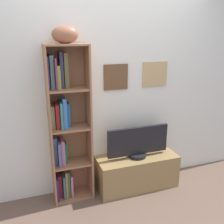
{
  "coord_description": "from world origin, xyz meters",
  "views": [
    {
      "loc": [
        -0.88,
        -1.66,
        1.88
      ],
      "look_at": [
        -0.03,
        0.85,
        1.06
      ],
      "focal_mm": 39.9,
      "sensor_mm": 36.0,
      "label": 1
    }
  ],
  "objects_px": {
    "bookshelf": "(65,128)",
    "television": "(138,142)",
    "tv_stand": "(137,171)",
    "football": "(65,34)"
  },
  "relations": [
    {
      "from": "football",
      "to": "tv_stand",
      "type": "xyz_separation_m",
      "value": [
        0.81,
        -0.06,
        -1.68
      ]
    },
    {
      "from": "tv_stand",
      "to": "television",
      "type": "distance_m",
      "value": 0.41
    },
    {
      "from": "bookshelf",
      "to": "tv_stand",
      "type": "relative_size",
      "value": 1.77
    },
    {
      "from": "television",
      "to": "football",
      "type": "bearing_deg",
      "value": 175.9
    },
    {
      "from": "football",
      "to": "tv_stand",
      "type": "distance_m",
      "value": 1.87
    },
    {
      "from": "football",
      "to": "television",
      "type": "xyz_separation_m",
      "value": [
        0.81,
        -0.06,
        -1.27
      ]
    },
    {
      "from": "bookshelf",
      "to": "television",
      "type": "bearing_deg",
      "value": -6.02
    },
    {
      "from": "football",
      "to": "tv_stand",
      "type": "height_order",
      "value": "football"
    },
    {
      "from": "bookshelf",
      "to": "football",
      "type": "relative_size",
      "value": 6.72
    },
    {
      "from": "bookshelf",
      "to": "tv_stand",
      "type": "height_order",
      "value": "bookshelf"
    }
  ]
}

